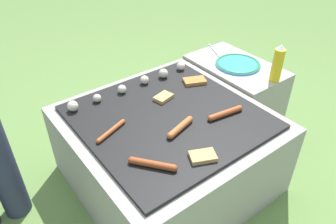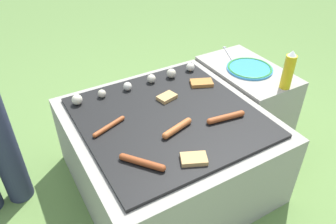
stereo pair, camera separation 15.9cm
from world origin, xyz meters
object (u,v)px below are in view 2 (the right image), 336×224
sausage_front_center (177,128)px  plate_colorful (250,68)px  fork_utensil (228,53)px  condiment_bottle (288,70)px

sausage_front_center → plate_colorful: sausage_front_center is taller
plate_colorful → fork_utensil: plate_colorful is taller
condiment_bottle → fork_utensil: (-0.00, 0.49, -0.10)m
sausage_front_center → condiment_bottle: size_ratio=0.80×
plate_colorful → fork_utensil: (0.02, 0.24, -0.01)m
condiment_bottle → fork_utensil: condiment_bottle is taller
condiment_bottle → fork_utensil: 0.50m
sausage_front_center → plate_colorful: (0.69, 0.28, -0.01)m
plate_colorful → condiment_bottle: condiment_bottle is taller
plate_colorful → condiment_bottle: size_ratio=1.24×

